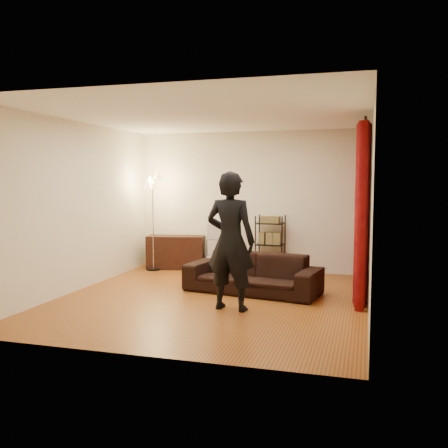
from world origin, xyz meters
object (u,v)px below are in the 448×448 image
(sofa, at_px, (252,273))
(storage_boxes, at_px, (217,247))
(person, at_px, (230,241))
(media_cabinet, at_px, (176,252))
(wire_shelf, at_px, (270,244))
(floor_lamp, at_px, (153,222))

(sofa, bearing_deg, storage_boxes, 132.56)
(sofa, relative_size, person, 1.11)
(media_cabinet, xyz_separation_m, wire_shelf, (1.91, 0.02, 0.22))
(floor_lamp, bearing_deg, wire_shelf, 7.48)
(floor_lamp, bearing_deg, storage_boxes, 14.95)
(wire_shelf, xyz_separation_m, floor_lamp, (-2.27, -0.30, 0.39))
(storage_boxes, relative_size, floor_lamp, 0.49)
(sofa, xyz_separation_m, storage_boxes, (-1.10, 1.70, 0.16))
(person, bearing_deg, wire_shelf, -83.85)
(person, relative_size, storage_boxes, 2.04)
(storage_boxes, bearing_deg, floor_lamp, -165.05)
(sofa, xyz_separation_m, person, (-0.06, -1.08, 0.64))
(person, relative_size, wire_shelf, 1.71)
(wire_shelf, bearing_deg, sofa, -104.43)
(wire_shelf, bearing_deg, person, -106.25)
(storage_boxes, bearing_deg, sofa, -57.21)
(person, bearing_deg, storage_boxes, -62.95)
(media_cabinet, xyz_separation_m, floor_lamp, (-0.36, -0.28, 0.61))
(person, distance_m, wire_shelf, 2.78)
(sofa, relative_size, floor_lamp, 1.11)
(sofa, relative_size, wire_shelf, 1.90)
(person, bearing_deg, floor_lamp, -40.95)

